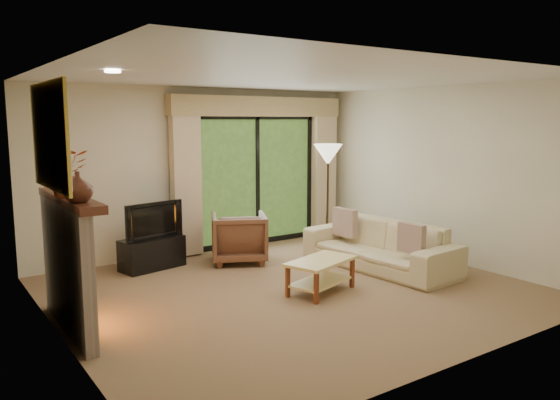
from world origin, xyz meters
TOP-DOWN VIEW (x-y plane):
  - floor at (0.00, 0.00)m, footprint 5.50×5.50m
  - ceiling at (0.00, 0.00)m, footprint 5.50×5.50m
  - wall_back at (0.00, 2.50)m, footprint 5.00×0.00m
  - wall_front at (0.00, -2.50)m, footprint 5.00×0.00m
  - wall_left at (-2.75, 0.00)m, footprint 0.00×5.00m
  - wall_right at (2.75, 0.00)m, footprint 0.00×5.00m
  - fireplace at (-2.63, 0.20)m, footprint 0.24×1.70m
  - mirror at (-2.71, 0.20)m, footprint 0.07×1.45m
  - sliding_door at (1.00, 2.45)m, footprint 2.26×0.10m
  - curtain_left at (-0.35, 2.34)m, footprint 0.45×0.18m
  - curtain_right at (2.35, 2.34)m, footprint 0.45×0.18m
  - cornice at (1.00, 2.36)m, footprint 3.20×0.24m
  - media_console at (-1.08, 1.95)m, footprint 0.96×0.58m
  - tv at (-1.08, 1.95)m, footprint 0.91×0.30m
  - armchair at (0.13, 1.58)m, footprint 1.06×1.07m
  - sofa at (1.61, 0.14)m, footprint 1.07×2.35m
  - pillow_near at (1.53, -0.52)m, footprint 0.13×0.40m
  - pillow_far at (1.53, 0.80)m, footprint 0.14×0.43m
  - coffee_table at (0.23, -0.26)m, footprint 1.02×0.76m
  - floor_lamp at (1.71, 1.43)m, footprint 0.57×0.57m
  - vase at (-2.61, -0.31)m, footprint 0.32×0.32m
  - branches at (-2.61, 0.13)m, footprint 0.48×0.44m

SIDE VIEW (x-z plane):
  - floor at x=0.00m, z-range 0.00..0.00m
  - coffee_table at x=0.23m, z-range 0.00..0.41m
  - media_console at x=-1.08m, z-range 0.00..0.45m
  - sofa at x=1.61m, z-range 0.00..0.67m
  - armchair at x=0.13m, z-range 0.00..0.74m
  - pillow_near at x=1.53m, z-range 0.37..0.76m
  - pillow_far at x=1.53m, z-range 0.36..0.78m
  - fireplace at x=-2.63m, z-range 0.00..1.37m
  - tv at x=-1.08m, z-range 0.45..0.97m
  - floor_lamp at x=1.71m, z-range 0.00..1.72m
  - sliding_door at x=1.00m, z-range 0.02..2.18m
  - curtain_left at x=-0.35m, z-range 0.02..2.38m
  - curtain_right at x=2.35m, z-range 0.02..2.38m
  - wall_back at x=0.00m, z-range -1.20..3.80m
  - wall_front at x=0.00m, z-range -1.20..3.80m
  - wall_left at x=-2.75m, z-range -1.20..3.80m
  - wall_right at x=2.75m, z-range -1.20..3.80m
  - vase at x=-2.61m, z-range 1.37..1.65m
  - branches at x=-2.61m, z-range 1.37..1.82m
  - mirror at x=-2.71m, z-range 1.44..2.46m
  - cornice at x=1.00m, z-range 2.16..2.48m
  - ceiling at x=0.00m, z-range 2.60..2.60m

